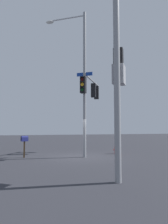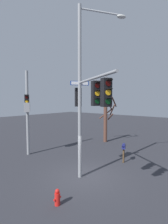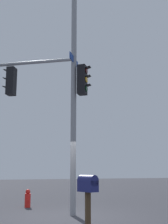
# 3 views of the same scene
# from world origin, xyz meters

# --- Properties ---
(ground_plane) EXTENTS (80.00, 80.00, 0.00)m
(ground_plane) POSITION_xyz_m (0.00, 0.00, 0.00)
(ground_plane) COLOR #2F3036
(main_signal_pole_assembly) EXTENTS (4.97, 4.35, 9.94)m
(main_signal_pole_assembly) POSITION_xyz_m (-0.63, -0.64, 5.32)
(main_signal_pole_assembly) COLOR gray
(main_signal_pole_assembly) RESTS_ON ground
(fire_hydrant) EXTENTS (0.38, 0.24, 0.73)m
(fire_hydrant) POSITION_xyz_m (-3.00, -0.86, 0.34)
(fire_hydrant) COLOR red
(fire_hydrant) RESTS_ON ground
(mailbox) EXTENTS (0.50, 0.39, 1.41)m
(mailbox) POSITION_xyz_m (3.57, -0.66, 1.11)
(mailbox) COLOR #4C3823
(mailbox) RESTS_ON ground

